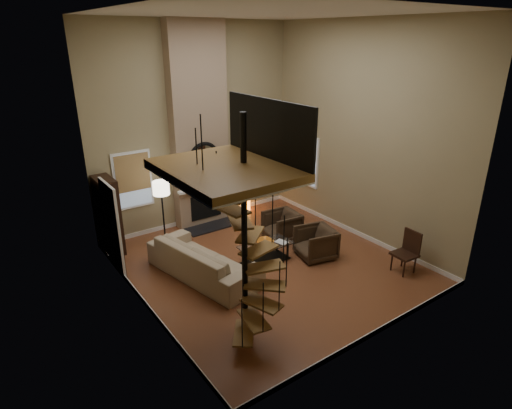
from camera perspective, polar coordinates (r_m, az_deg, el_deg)
ground at (r=10.27m, az=1.31°, el=-7.98°), size 6.00×6.50×0.01m
back_wall at (r=11.91m, az=-8.09°, el=10.22°), size 6.00×0.02×5.50m
front_wall at (r=7.01m, az=17.55°, el=1.25°), size 6.00×0.02×5.50m
left_wall at (r=7.87m, az=-16.38°, el=3.58°), size 0.02×6.50×5.50m
right_wall at (r=11.23m, az=13.97°, el=9.10°), size 0.02×6.50×5.50m
ceiling at (r=8.93m, az=1.63°, el=24.36°), size 6.00×6.50×0.01m
baseboard_back at (r=12.71m, az=-7.44°, el=-1.75°), size 6.00×0.02×0.12m
baseboard_front at (r=8.31m, az=15.33°, el=-16.38°), size 6.00×0.02×0.12m
baseboard_left at (r=9.04m, az=-14.50°, el=-12.82°), size 0.02×6.50×0.12m
baseboard_right at (r=12.07m, az=12.80°, el=-3.44°), size 0.02×6.50×0.12m
chimney_breast at (r=11.75m, az=-7.65°, el=10.08°), size 1.60×0.38×5.50m
hearth at (r=12.18m, az=-5.93°, el=-2.95°), size 1.50×0.60×0.04m
firebox at (r=12.21m, az=-6.70°, el=-0.22°), size 0.95×0.02×0.72m
mantel at (r=11.93m, az=-6.64°, el=2.33°), size 1.70×0.18×0.06m
mirror_frame at (r=11.75m, az=-6.95°, el=6.09°), size 0.94×0.10×0.94m
mirror_disc at (r=11.75m, az=-6.97°, el=6.10°), size 0.80×0.01×0.80m
vase_left at (r=11.68m, az=-9.12°, el=2.57°), size 0.24×0.24×0.25m
vase_right at (r=12.20m, az=-4.29°, el=3.53°), size 0.20×0.20×0.21m
window_back at (r=11.45m, az=-16.16°, el=3.26°), size 1.02×0.06×1.52m
window_right at (r=12.83m, az=6.74°, el=5.95°), size 0.06×1.02×1.52m
entry_door at (r=10.09m, az=-18.63°, el=-3.05°), size 0.10×1.05×2.16m
loft at (r=6.54m, az=-3.46°, el=5.29°), size 1.70×2.20×1.09m
spiral_stair at (r=7.22m, az=-1.47°, el=-5.46°), size 1.47×1.47×4.06m
hutch at (r=11.08m, az=-19.18°, el=-1.45°), size 0.41×0.87×1.95m
sofa at (r=9.70m, az=-7.20°, el=-7.35°), size 1.66×2.97×0.82m
armchair_near at (r=11.41m, az=3.82°, el=-2.80°), size 0.94×0.91×0.78m
armchair_far at (r=10.57m, az=8.38°, el=-5.10°), size 1.04×1.02×0.79m
coffee_table at (r=10.24m, az=1.28°, el=-6.23°), size 1.27×0.64×0.47m
bowl at (r=10.17m, az=1.12°, el=-5.06°), size 0.41×0.41×0.10m
book at (r=10.24m, az=3.37°, el=-5.13°), size 0.29×0.34×0.03m
floor_lamp at (r=10.89m, az=-12.57°, el=1.49°), size 0.42×0.42×1.73m
accent_lamp at (r=13.22m, az=-1.09°, el=0.27°), size 0.14×0.14×0.49m
side_chair at (r=10.34m, az=19.65°, el=-5.80°), size 0.53×0.53×1.02m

